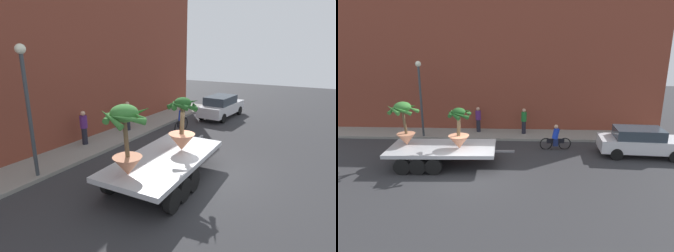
% 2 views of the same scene
% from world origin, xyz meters
% --- Properties ---
extents(ground_plane, '(60.00, 60.00, 0.00)m').
position_xyz_m(ground_plane, '(0.00, 0.00, 0.00)').
color(ground_plane, '#2D2D30').
extents(sidewalk, '(24.00, 2.20, 0.15)m').
position_xyz_m(sidewalk, '(0.00, 6.10, 0.07)').
color(sidewalk, gray).
rests_on(sidewalk, ground).
extents(building_facade, '(24.00, 1.20, 8.85)m').
position_xyz_m(building_facade, '(0.00, 7.80, 4.43)').
color(building_facade, brown).
rests_on(building_facade, ground).
extents(flatbed_trailer, '(6.40, 2.79, 0.98)m').
position_xyz_m(flatbed_trailer, '(-1.83, 1.02, 0.77)').
color(flatbed_trailer, '#B7BABF').
rests_on(flatbed_trailer, ground).
extents(potted_palm_rear, '(1.24, 1.31, 2.08)m').
position_xyz_m(potted_palm_rear, '(-0.67, 0.83, 1.84)').
color(potted_palm_rear, tan).
rests_on(potted_palm_rear, flatbed_trailer).
extents(potted_palm_middle, '(1.54, 1.57, 2.27)m').
position_xyz_m(potted_palm_middle, '(-3.53, 1.23, 2.18)').
color(potted_palm_middle, tan).
rests_on(potted_palm_middle, flatbed_trailer).
extents(cyclist, '(1.84, 0.37, 1.54)m').
position_xyz_m(cyclist, '(4.43, 3.59, 0.67)').
color(cyclist, black).
rests_on(cyclist, ground).
extents(parked_car, '(4.69, 2.04, 1.58)m').
position_xyz_m(parked_car, '(9.01, 2.80, 0.83)').
color(parked_car, silver).
rests_on(parked_car, ground).
extents(pedestrian_near_gate, '(0.36, 0.36, 1.71)m').
position_xyz_m(pedestrian_near_gate, '(-0.50, 6.46, 1.04)').
color(pedestrian_near_gate, black).
rests_on(pedestrian_near_gate, sidewalk).
extents(pedestrian_far_left, '(0.36, 0.36, 1.71)m').
position_xyz_m(pedestrian_far_left, '(2.60, 6.19, 1.04)').
color(pedestrian_far_left, black).
rests_on(pedestrian_far_left, sidewalk).
extents(street_lamp, '(0.36, 0.36, 4.83)m').
position_xyz_m(street_lamp, '(-3.96, 5.30, 3.23)').
color(street_lamp, '#383D42').
rests_on(street_lamp, sidewalk).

